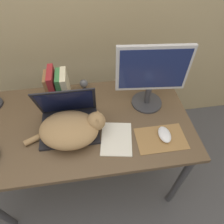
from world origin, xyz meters
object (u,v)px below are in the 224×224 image
Objects in this scene: notepad at (116,139)px; webcam at (84,84)px; book_row at (57,86)px; external_monitor at (152,75)px; laptop at (69,120)px; cat at (71,129)px; computer_mouse at (165,134)px.

webcam reaches higher than notepad.
webcam is (0.16, 0.05, -0.05)m from book_row.
book_row is 0.18m from webcam.
external_monitor is at bearing -25.68° from webcam.
webcam is at bearing 71.55° from laptop.
cat is 0.33m from book_row.
laptop is at bearing -75.62° from book_row.
cat is at bearing -158.17° from external_monitor.
notepad is at bearing -13.63° from cat.
external_monitor reaches higher than laptop.
external_monitor reaches higher than cat.
laptop is 0.80× the size of external_monitor.
computer_mouse reaches higher than notepad.
laptop is 1.54× the size of book_row.
external_monitor is at bearing 96.62° from computer_mouse.
computer_mouse is 1.35× the size of webcam.
laptop reaches higher than computer_mouse.
webcam is (-0.42, 0.45, 0.03)m from computer_mouse.
external_monitor is 0.34m from computer_mouse.
notepad is (-0.24, -0.25, -0.22)m from external_monitor.
external_monitor is 0.46m from webcam.
computer_mouse is at bearing -47.21° from webcam.
external_monitor reaches higher than notepad.
cat is 0.39m from webcam.
computer_mouse is at bearing -16.72° from laptop.
cat is 5.62× the size of webcam.
notepad is at bearing -70.58° from webcam.
book_row is at bearing 104.38° from laptop.
book_row reaches higher than webcam.
book_row is 2.63× the size of webcam.
cat is 0.53m from external_monitor.
notepad is at bearing -50.45° from book_row.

